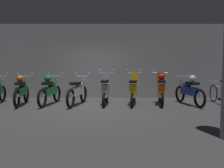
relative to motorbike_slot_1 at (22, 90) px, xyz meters
The scene contains 10 objects.
ground_plane 2.60m from the motorbike_slot_1, ahead, with size 80.00×80.00×0.00m, color #424244.
back_wall 3.40m from the motorbike_slot_1, 38.60° to the left, with size 16.00×0.30×3.27m, color gray.
motorbike_slot_1 is the anchor object (origin of this frame).
motorbike_slot_2 1.01m from the motorbike_slot_1, ahead, with size 0.59×1.95×1.15m.
motorbike_slot_3 2.02m from the motorbike_slot_1, ahead, with size 0.63×1.93×1.15m.
motorbike_slot_4 3.02m from the motorbike_slot_1, ahead, with size 0.59×1.68×1.29m.
motorbike_slot_5 4.03m from the motorbike_slot_1, ahead, with size 0.58×1.67×1.29m.
motorbike_slot_6 5.03m from the motorbike_slot_1, ahead, with size 0.56×1.67×1.18m.
motorbike_slot_7 6.03m from the motorbike_slot_1, ahead, with size 0.61×1.93×1.08m.
bicycle 7.24m from the motorbike_slot_1, ahead, with size 0.50×1.73×0.89m.
Camera 1 is at (0.74, -7.19, 1.31)m, focal length 33.96 mm.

